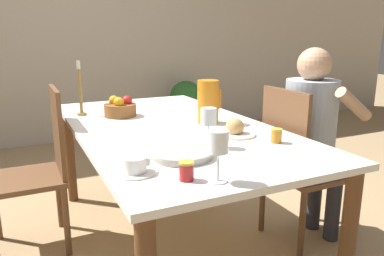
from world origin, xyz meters
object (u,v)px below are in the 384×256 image
bread_plate (235,130)px  candlestick_tall (80,94)px  chair_opposite (39,167)px  potted_plant (186,101)px  chair_person_side (298,164)px  red_pitcher (208,102)px  serving_tray (181,154)px  teacup_near_person (135,167)px  jam_jar_red (276,135)px  person_seated (314,131)px  jam_jar_amber (187,170)px  wine_glass_juice (218,145)px  wine_glass_water (209,118)px  fruit_bowl (120,108)px

bread_plate → candlestick_tall: candlestick_tall is taller
chair_opposite → potted_plant: size_ratio=1.38×
chair_person_side → red_pitcher: bearing=-118.4°
serving_tray → bread_plate: 0.44m
teacup_near_person → jam_jar_red: jam_jar_red is taller
person_seated → candlestick_tall: bearing=-124.0°
jam_jar_amber → bread_plate: bearing=43.3°
chair_person_side → wine_glass_juice: 1.10m
red_pitcher → bread_plate: bearing=-91.0°
potted_plant → teacup_near_person: bearing=-117.7°
chair_person_side → serving_tray: bearing=-73.8°
wine_glass_water → serving_tray: bearing=-155.6°
wine_glass_water → person_seated: bearing=11.5°
serving_tray → jam_jar_red: jam_jar_red is taller
wine_glass_juice → bread_plate: bearing=52.9°
fruit_bowl → candlestick_tall: size_ratio=0.58×
chair_person_side → wine_glass_water: size_ratio=5.23×
red_pitcher → candlestick_tall: (-0.63, 0.54, 0.01)m
chair_opposite → potted_plant: bearing=-43.0°
teacup_near_person → potted_plant: 3.36m
serving_tray → person_seated: bearing=14.0°
jam_jar_amber → candlestick_tall: (-0.15, 1.29, 0.10)m
jam_jar_red → chair_opposite: bearing=139.7°
jam_jar_red → candlestick_tall: size_ratio=0.20×
teacup_near_person → serving_tray: bearing=24.5°
wine_glass_water → bread_plate: size_ratio=0.86×
person_seated → potted_plant: 2.65m
serving_tray → wine_glass_juice: bearing=-88.6°
chair_person_side → chair_opposite: (-1.39, 0.62, 0.00)m
wine_glass_water → jam_jar_red: size_ratio=2.65×
chair_person_side → bread_plate: chair_person_side is taller
chair_opposite → red_pitcher: 1.06m
person_seated → red_pitcher: size_ratio=4.73×
jam_jar_amber → wine_glass_juice: bearing=-32.5°
wine_glass_juice → serving_tray: (-0.01, 0.31, -0.12)m
red_pitcher → bread_plate: red_pitcher is taller
jam_jar_red → chair_person_side: bearing=33.9°
fruit_bowl → jam_jar_red: bearing=-60.4°
chair_opposite → jam_jar_amber: size_ratio=13.84×
chair_opposite → bread_plate: size_ratio=4.51×
red_pitcher → jam_jar_amber: 0.90m
wine_glass_water → fruit_bowl: wine_glass_water is taller
chair_person_side → red_pitcher: (-0.47, 0.26, 0.37)m
bread_plate → jam_jar_red: (0.11, -0.20, 0.01)m
jam_jar_red → potted_plant: (0.82, 2.85, -0.35)m
wine_glass_juice → fruit_bowl: 1.22m
jam_jar_red → bread_plate: bearing=117.9°
red_pitcher → jam_jar_amber: bearing=-122.6°
wine_glass_water → candlestick_tall: (-0.41, 0.97, 0.00)m
red_pitcher → jam_jar_red: size_ratio=3.62×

